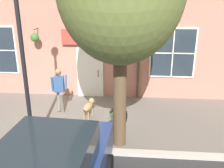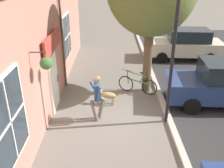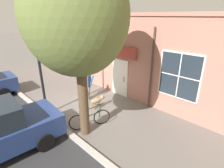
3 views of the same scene
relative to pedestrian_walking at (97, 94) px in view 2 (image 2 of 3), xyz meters
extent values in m
plane|color=#66605B|center=(0.51, 0.23, -0.99)|extent=(90.00, 90.00, 0.00)
cube|color=#B2ADA3|center=(2.51, 0.23, -0.93)|extent=(0.20, 28.00, 0.12)
cube|color=#B27566|center=(-1.84, 0.23, 1.17)|extent=(0.30, 18.00, 4.32)
cube|color=white|center=(-1.67, 0.86, 0.06)|extent=(0.10, 1.10, 2.10)
cube|color=#232D38|center=(-1.64, 0.86, 0.01)|extent=(0.03, 0.90, 1.90)
cylinder|color=#47382D|center=(-1.58, 1.21, 0.06)|extent=(0.03, 0.03, 0.30)
cube|color=#AD3D33|center=(-1.57, 0.86, 1.56)|extent=(0.08, 2.20, 0.60)
cylinder|color=#47382D|center=(-1.61, 2.87, 0.95)|extent=(0.09, 0.09, 3.89)
cylinder|color=#47382D|center=(-1.45, -1.23, 1.88)|extent=(0.44, 0.04, 0.04)
cylinder|color=#47382D|center=(-1.27, -1.23, 1.70)|extent=(0.01, 0.01, 0.34)
cone|color=#2D2823|center=(-1.27, -1.23, 1.48)|extent=(0.32, 0.32, 0.18)
sphere|color=#3D6B33|center=(-1.27, -1.23, 1.57)|extent=(0.34, 0.34, 0.34)
cube|color=white|center=(-1.67, -3.14, 0.96)|extent=(0.08, 1.82, 2.02)
cube|color=#232D38|center=(-1.64, -3.14, 0.96)|extent=(0.03, 1.70, 1.90)
cube|color=white|center=(-1.62, -3.14, 0.96)|extent=(0.04, 0.04, 1.90)
cube|color=white|center=(-1.62, -3.14, 0.96)|extent=(0.04, 1.70, 0.04)
cube|color=white|center=(-1.67, 4.22, 0.96)|extent=(0.08, 1.82, 2.02)
cube|color=#232D38|center=(-1.64, 4.22, 0.96)|extent=(0.03, 1.70, 1.90)
cube|color=white|center=(-1.62, 4.22, 0.96)|extent=(0.04, 0.04, 1.90)
cube|color=white|center=(-1.62, 4.22, 0.96)|extent=(0.04, 1.70, 0.04)
cylinder|color=#6B665B|center=(-0.11, -0.09, -0.59)|extent=(0.30, 0.16, 0.81)
cylinder|color=#6B665B|center=(0.12, 0.09, -0.59)|extent=(0.30, 0.16, 0.81)
cube|color=#2D4C7A|center=(0.00, 0.00, 0.10)|extent=(0.25, 0.36, 0.58)
sphere|color=#936B4C|center=(-0.02, 0.00, 0.54)|extent=(0.22, 0.22, 0.22)
sphere|color=brown|center=(0.01, 0.00, 0.56)|extent=(0.21, 0.21, 0.21)
cylinder|color=#2D4C7A|center=(0.06, -0.22, 0.11)|extent=(0.17, 0.10, 0.57)
cylinder|color=#2D4C7A|center=(-0.12, 0.22, 0.13)|extent=(0.33, 0.11, 0.52)
ellipsoid|color=#997A51|center=(0.36, 1.10, -0.60)|extent=(0.63, 0.40, 0.25)
cylinder|color=#997A51|center=(0.17, 1.06, -0.85)|extent=(0.06, 0.06, 0.28)
cylinder|color=#997A51|center=(0.21, 1.22, -0.85)|extent=(0.06, 0.06, 0.28)
cylinder|color=#997A51|center=(0.52, 0.98, -0.85)|extent=(0.06, 0.06, 0.28)
cylinder|color=#997A51|center=(0.55, 1.14, -0.85)|extent=(0.06, 0.06, 0.28)
sphere|color=#997A51|center=(0.02, 1.18, -0.51)|extent=(0.20, 0.20, 0.20)
cone|color=#997A51|center=(-0.09, 1.20, -0.53)|extent=(0.12, 0.11, 0.09)
cone|color=#997A51|center=(0.02, 1.13, -0.41)|extent=(0.06, 0.06, 0.07)
cone|color=#997A51|center=(0.04, 1.23, -0.41)|extent=(0.06, 0.06, 0.07)
cylinder|color=#997A51|center=(0.73, 1.02, -0.55)|extent=(0.21, 0.08, 0.14)
cylinder|color=brown|center=(1.98, 2.30, 0.56)|extent=(0.37, 0.37, 3.11)
sphere|color=olive|center=(1.61, 2.67, 2.72)|extent=(1.73, 1.73, 1.73)
torus|color=black|center=(1.10, 2.32, -0.66)|extent=(0.63, 0.39, 0.70)
torus|color=black|center=(2.07, 1.94, -0.66)|extent=(0.63, 0.39, 0.70)
cylinder|color=#33723F|center=(1.59, 2.13, -0.46)|extent=(0.93, 0.40, 0.19)
cylinder|color=#33723F|center=(1.75, 2.06, -0.32)|extent=(0.23, 0.12, 0.47)
cylinder|color=#33723F|center=(1.54, 2.15, -0.14)|extent=(0.78, 0.34, 0.16)
cylinder|color=#33723F|center=(1.17, 2.29, -0.34)|extent=(0.11, 0.07, 0.58)
cylinder|color=#33723F|center=(1.14, 2.30, -0.04)|extent=(0.41, 0.26, 0.03)
ellipsoid|color=black|center=(1.75, 2.06, -0.06)|extent=(0.27, 0.18, 0.10)
cube|color=navy|center=(4.79, 1.16, -0.30)|extent=(4.40, 2.02, 0.76)
cylinder|color=black|center=(3.41, 0.37, -0.68)|extent=(0.63, 0.22, 0.62)
cylinder|color=black|center=(3.51, 2.12, -0.68)|extent=(0.63, 0.22, 0.62)
cube|color=beige|center=(4.70, 6.64, -0.30)|extent=(4.40, 2.02, 0.76)
cube|color=#1E2833|center=(4.91, 6.63, 0.42)|extent=(2.33, 1.68, 0.68)
cylinder|color=black|center=(3.32, 5.84, -0.68)|extent=(0.63, 0.22, 0.62)
cylinder|color=black|center=(3.42, 7.60, -0.68)|extent=(0.63, 0.22, 0.62)
cylinder|color=black|center=(5.98, 5.68, -0.68)|extent=(0.63, 0.22, 0.62)
cylinder|color=black|center=(6.08, 7.44, -0.68)|extent=(0.63, 0.22, 0.62)
cylinder|color=black|center=(2.39, -0.13, 1.54)|extent=(0.11, 0.11, 5.07)
camera|label=1|loc=(8.31, 2.61, 3.06)|focal=40.00mm
camera|label=2|loc=(0.50, -7.52, 3.87)|focal=40.00mm
camera|label=3|loc=(5.34, 7.10, 3.36)|focal=28.00mm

